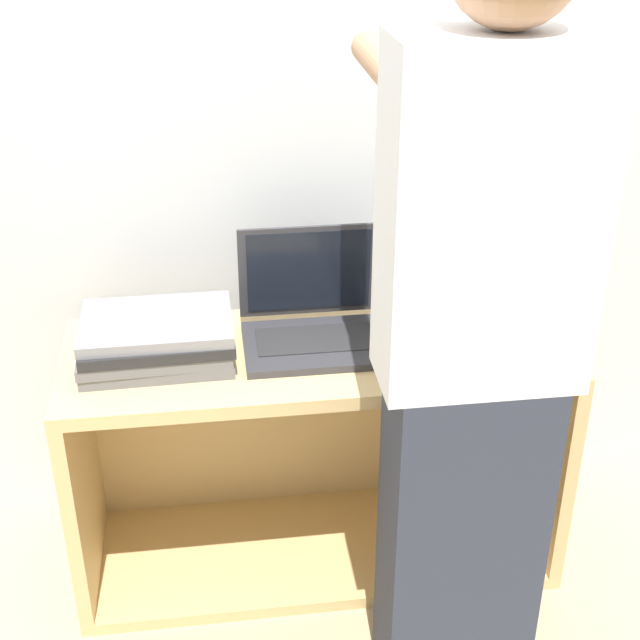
{
  "coord_description": "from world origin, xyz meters",
  "views": [
    {
      "loc": [
        -0.25,
        -1.71,
        1.8
      ],
      "look_at": [
        0.0,
        0.17,
        0.79
      ],
      "focal_mm": 50.0,
      "sensor_mm": 36.0,
      "label": 1
    }
  ],
  "objects_px": {
    "laptop_open": "(314,320)",
    "person": "(476,357)",
    "laptop_stack_left": "(156,339)",
    "laptop_stack_right": "(471,310)"
  },
  "relations": [
    {
      "from": "person",
      "to": "laptop_stack_left",
      "type": "bearing_deg",
      "value": 145.18
    },
    {
      "from": "laptop_stack_left",
      "to": "laptop_open",
      "type": "bearing_deg",
      "value": 6.89
    },
    {
      "from": "laptop_stack_left",
      "to": "laptop_stack_right",
      "type": "height_order",
      "value": "laptop_stack_right"
    },
    {
      "from": "laptop_stack_right",
      "to": "person",
      "type": "xyz_separation_m",
      "value": [
        -0.13,
        -0.46,
        0.14
      ]
    },
    {
      "from": "laptop_stack_right",
      "to": "person",
      "type": "height_order",
      "value": "person"
    },
    {
      "from": "laptop_open",
      "to": "person",
      "type": "distance_m",
      "value": 0.6
    },
    {
      "from": "laptop_open",
      "to": "laptop_stack_left",
      "type": "xyz_separation_m",
      "value": [
        -0.4,
        -0.05,
        -0.0
      ]
    },
    {
      "from": "laptop_open",
      "to": "laptop_stack_left",
      "type": "bearing_deg",
      "value": -173.11
    },
    {
      "from": "laptop_open",
      "to": "laptop_stack_right",
      "type": "relative_size",
      "value": 0.94
    },
    {
      "from": "person",
      "to": "laptop_open",
      "type": "bearing_deg",
      "value": 117.48
    }
  ]
}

